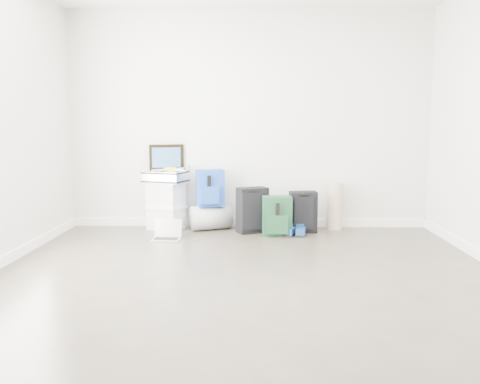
{
  "coord_description": "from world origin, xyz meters",
  "views": [
    {
      "loc": [
        0.06,
        -3.89,
        1.3
      ],
      "look_at": [
        -0.09,
        1.9,
        0.52
      ],
      "focal_mm": 38.0,
      "sensor_mm": 36.0,
      "label": 1
    }
  ],
  "objects_px": {
    "duffel_bag": "(210,218)",
    "briefcase": "(166,177)",
    "carry_on": "(303,212)",
    "boxes_stack": "(166,205)",
    "large_suitcase": "(252,210)",
    "laptop": "(167,235)"
  },
  "relations": [
    {
      "from": "large_suitcase",
      "to": "laptop",
      "type": "bearing_deg",
      "value": 177.34
    },
    {
      "from": "large_suitcase",
      "to": "carry_on",
      "type": "bearing_deg",
      "value": -21.57
    },
    {
      "from": "boxes_stack",
      "to": "duffel_bag",
      "type": "bearing_deg",
      "value": 20.71
    },
    {
      "from": "duffel_bag",
      "to": "briefcase",
      "type": "bearing_deg",
      "value": 156.42
    },
    {
      "from": "boxes_stack",
      "to": "large_suitcase",
      "type": "bearing_deg",
      "value": 13.2
    },
    {
      "from": "boxes_stack",
      "to": "duffel_bag",
      "type": "distance_m",
      "value": 0.57
    },
    {
      "from": "briefcase",
      "to": "carry_on",
      "type": "xyz_separation_m",
      "value": [
        1.68,
        -0.16,
        -0.41
      ]
    },
    {
      "from": "boxes_stack",
      "to": "laptop",
      "type": "relative_size",
      "value": 1.81
    },
    {
      "from": "carry_on",
      "to": "laptop",
      "type": "height_order",
      "value": "carry_on"
    },
    {
      "from": "carry_on",
      "to": "laptop",
      "type": "xyz_separation_m",
      "value": [
        -1.58,
        -0.41,
        -0.2
      ]
    },
    {
      "from": "duffel_bag",
      "to": "large_suitcase",
      "type": "relative_size",
      "value": 0.89
    },
    {
      "from": "large_suitcase",
      "to": "carry_on",
      "type": "xyz_separation_m",
      "value": [
        0.61,
        0.03,
        -0.02
      ]
    },
    {
      "from": "boxes_stack",
      "to": "large_suitcase",
      "type": "height_order",
      "value": "boxes_stack"
    },
    {
      "from": "briefcase",
      "to": "large_suitcase",
      "type": "relative_size",
      "value": 0.87
    },
    {
      "from": "briefcase",
      "to": "carry_on",
      "type": "distance_m",
      "value": 1.74
    },
    {
      "from": "carry_on",
      "to": "boxes_stack",
      "type": "bearing_deg",
      "value": 167.26
    },
    {
      "from": "briefcase",
      "to": "large_suitcase",
      "type": "height_order",
      "value": "briefcase"
    },
    {
      "from": "briefcase",
      "to": "duffel_bag",
      "type": "xyz_separation_m",
      "value": [
        0.55,
        -0.02,
        -0.51
      ]
    },
    {
      "from": "briefcase",
      "to": "carry_on",
      "type": "bearing_deg",
      "value": 13.57
    },
    {
      "from": "large_suitcase",
      "to": "briefcase",
      "type": "bearing_deg",
      "value": 145.86
    },
    {
      "from": "duffel_bag",
      "to": "large_suitcase",
      "type": "xyz_separation_m",
      "value": [
        0.52,
        -0.16,
        0.12
      ]
    },
    {
      "from": "briefcase",
      "to": "duffel_bag",
      "type": "distance_m",
      "value": 0.75
    }
  ]
}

